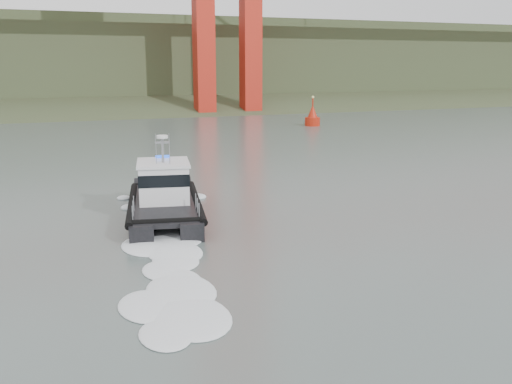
% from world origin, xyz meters
% --- Properties ---
extents(ground, '(400.00, 400.00, 0.00)m').
position_xyz_m(ground, '(0.00, 0.00, 0.00)').
color(ground, '#4C5A56').
rests_on(ground, ground).
extents(headlands, '(500.00, 105.36, 27.12)m').
position_xyz_m(headlands, '(0.00, 125.50, 7.05)').
color(headlands, '#324326').
rests_on(headlands, ground).
extents(patrol_boat, '(5.20, 10.01, 4.62)m').
position_xyz_m(patrol_boat, '(-1.85, 14.09, 1.16)').
color(patrol_boat, black).
rests_on(patrol_boat, ground).
extents(nav_buoy, '(2.03, 2.03, 4.22)m').
position_xyz_m(nav_buoy, '(26.77, 53.36, 1.11)').
color(nav_buoy, '#B11F0C').
rests_on(nav_buoy, ground).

